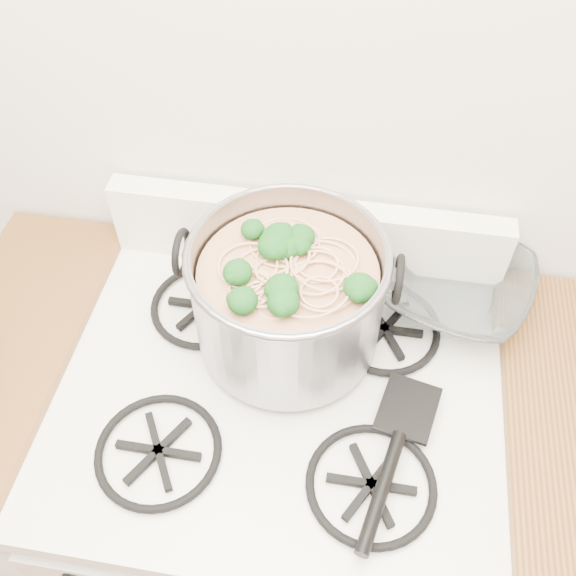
{
  "coord_description": "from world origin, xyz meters",
  "views": [
    {
      "loc": [
        0.11,
        0.7,
        1.86
      ],
      "look_at": [
        -0.0,
        1.37,
        1.05
      ],
      "focal_mm": 40.0,
      "sensor_mm": 36.0,
      "label": 1
    }
  ],
  "objects_px": {
    "stock_pot": "(288,297)",
    "spatula": "(409,406)",
    "gas_range": "(281,496)",
    "glass_bowl": "(452,291)"
  },
  "relations": [
    {
      "from": "gas_range",
      "to": "stock_pot",
      "type": "distance_m",
      "value": 0.6
    },
    {
      "from": "spatula",
      "to": "stock_pot",
      "type": "bearing_deg",
      "value": 164.05
    },
    {
      "from": "spatula",
      "to": "glass_bowl",
      "type": "relative_size",
      "value": 2.77
    },
    {
      "from": "gas_range",
      "to": "stock_pot",
      "type": "height_order",
      "value": "stock_pot"
    },
    {
      "from": "gas_range",
      "to": "glass_bowl",
      "type": "bearing_deg",
      "value": 40.36
    },
    {
      "from": "spatula",
      "to": "glass_bowl",
      "type": "distance_m",
      "value": 0.26
    },
    {
      "from": "spatula",
      "to": "glass_bowl",
      "type": "xyz_separation_m",
      "value": [
        0.07,
        0.26,
        0.0
      ]
    },
    {
      "from": "glass_bowl",
      "to": "stock_pot",
      "type": "bearing_deg",
      "value": -154.75
    },
    {
      "from": "stock_pot",
      "to": "spatula",
      "type": "xyz_separation_m",
      "value": [
        0.22,
        -0.12,
        -0.09
      ]
    },
    {
      "from": "stock_pot",
      "to": "spatula",
      "type": "distance_m",
      "value": 0.27
    }
  ]
}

